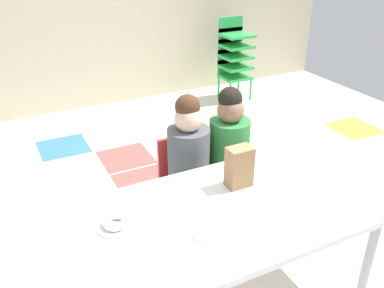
% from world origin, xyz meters
% --- Properties ---
extents(ground_plane, '(6.21, 4.52, 0.02)m').
position_xyz_m(ground_plane, '(-0.00, 0.01, -0.01)').
color(ground_plane, silver).
extents(craft_table, '(1.66, 0.81, 0.57)m').
position_xyz_m(craft_table, '(-0.13, -0.82, 0.52)').
color(craft_table, white).
rests_on(craft_table, ground_plane).
extents(seated_child_near_camera, '(0.33, 0.33, 0.92)m').
position_xyz_m(seated_child_near_camera, '(0.08, -0.18, 0.55)').
color(seated_child_near_camera, red).
rests_on(seated_child_near_camera, ground_plane).
extents(seated_child_middle_seat, '(0.34, 0.34, 0.92)m').
position_xyz_m(seated_child_middle_seat, '(0.37, -0.18, 0.55)').
color(seated_child_middle_seat, red).
rests_on(seated_child_middle_seat, ground_plane).
extents(kid_chair_green_stack, '(0.32, 0.30, 0.92)m').
position_xyz_m(kid_chair_green_stack, '(1.63, 1.77, 0.52)').
color(kid_chair_green_stack, green).
rests_on(kid_chair_green_stack, ground_plane).
extents(paper_bag_brown, '(0.13, 0.09, 0.22)m').
position_xyz_m(paper_bag_brown, '(0.13, -0.67, 0.68)').
color(paper_bag_brown, '#9E754C').
rests_on(paper_bag_brown, craft_table).
extents(paper_plate_near_edge, '(0.18, 0.18, 0.01)m').
position_xyz_m(paper_plate_near_edge, '(-0.54, -0.71, 0.57)').
color(paper_plate_near_edge, white).
rests_on(paper_plate_near_edge, craft_table).
extents(paper_plate_center_table, '(0.18, 0.18, 0.01)m').
position_xyz_m(paper_plate_center_table, '(-0.18, -0.95, 0.57)').
color(paper_plate_center_table, white).
rests_on(paper_plate_center_table, craft_table).
extents(donut_powdered_on_plate, '(0.13, 0.13, 0.04)m').
position_xyz_m(donut_powdered_on_plate, '(-0.54, -0.71, 0.60)').
color(donut_powdered_on_plate, white).
rests_on(donut_powdered_on_plate, craft_table).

